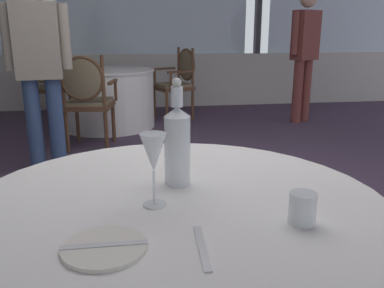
# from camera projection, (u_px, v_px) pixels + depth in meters

# --- Properties ---
(ground_plane) EXTENTS (14.52, 14.52, 0.00)m
(ground_plane) POSITION_uv_depth(u_px,v_px,m) (196.00, 220.00, 2.61)
(ground_plane) COLOR #47384C
(window_wall_far) EXTENTS (10.75, 0.14, 2.95)m
(window_wall_far) POSITION_uv_depth(u_px,v_px,m) (154.00, 33.00, 6.28)
(window_wall_far) COLOR beige
(window_wall_far) RESTS_ON ground_plane
(side_plate) EXTENTS (0.19, 0.19, 0.01)m
(side_plate) POSITION_uv_depth(u_px,v_px,m) (105.00, 247.00, 0.87)
(side_plate) COLOR silver
(side_plate) RESTS_ON foreground_table
(butter_knife) EXTENTS (0.19, 0.02, 0.00)m
(butter_knife) POSITION_uv_depth(u_px,v_px,m) (104.00, 245.00, 0.87)
(butter_knife) COLOR silver
(butter_knife) RESTS_ON foreground_table
(dinner_fork) EXTENTS (0.03, 0.19, 0.00)m
(dinner_fork) POSITION_uv_depth(u_px,v_px,m) (202.00, 247.00, 0.88)
(dinner_fork) COLOR silver
(dinner_fork) RESTS_ON foreground_table
(water_bottle) EXTENTS (0.08, 0.08, 0.33)m
(water_bottle) POSITION_uv_depth(u_px,v_px,m) (177.00, 143.00, 1.22)
(water_bottle) COLOR white
(water_bottle) RESTS_ON foreground_table
(wine_glass) EXTENTS (0.07, 0.07, 0.20)m
(wine_glass) POSITION_uv_depth(u_px,v_px,m) (153.00, 155.00, 1.05)
(wine_glass) COLOR white
(wine_glass) RESTS_ON foreground_table
(water_tumbler) EXTENTS (0.07, 0.07, 0.08)m
(water_tumbler) POSITION_uv_depth(u_px,v_px,m) (303.00, 208.00, 0.98)
(water_tumbler) COLOR white
(water_tumbler) RESTS_ON foreground_table
(background_table_0) EXTENTS (1.20, 1.20, 0.74)m
(background_table_0) POSITION_uv_depth(u_px,v_px,m) (108.00, 99.00, 5.10)
(background_table_0) COLOR white
(background_table_0) RESTS_ON ground_plane
(dining_chair_0_0) EXTENTS (0.65, 0.66, 0.93)m
(dining_chair_0_0) POSITION_uv_depth(u_px,v_px,m) (51.00, 81.00, 5.55)
(dining_chair_0_0) COLOR brown
(dining_chair_0_0) RESTS_ON ground_plane
(dining_chair_0_1) EXTENTS (0.58, 0.53, 0.98)m
(dining_chair_0_1) POSITION_uv_depth(u_px,v_px,m) (87.00, 95.00, 4.05)
(dining_chair_0_1) COLOR brown
(dining_chair_0_1) RESTS_ON ground_plane
(dining_chair_0_2) EXTENTS (0.60, 0.63, 0.99)m
(dining_chair_0_2) POSITION_uv_depth(u_px,v_px,m) (179.00, 78.00, 5.54)
(dining_chair_0_2) COLOR brown
(dining_chair_0_2) RESTS_ON ground_plane
(diner_person_0) EXTENTS (0.47, 0.35, 1.71)m
(diner_person_0) POSITION_uv_depth(u_px,v_px,m) (305.00, 49.00, 5.24)
(diner_person_0) COLOR brown
(diner_person_0) RESTS_ON ground_plane
(diner_person_1) EXTENTS (0.53, 0.24, 1.67)m
(diner_person_1) POSITION_uv_depth(u_px,v_px,m) (39.00, 62.00, 3.28)
(diner_person_1) COLOR #334770
(diner_person_1) RESTS_ON ground_plane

